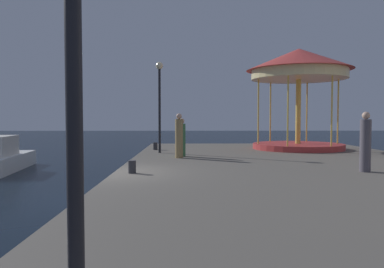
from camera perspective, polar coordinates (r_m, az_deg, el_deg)
name	(u,v)px	position (r m, az deg, el deg)	size (l,w,h in m)	color
ground_plane	(114,197)	(12.18, -11.91, -9.50)	(120.00, 120.00, 0.00)	black
quay_dock	(312,184)	(12.56, 17.95, -7.35)	(12.64, 25.90, 0.80)	#5B564F
motorboat_white	(0,158)	(19.87, -27.48, -3.30)	(2.41, 5.29, 1.67)	white
carousel	(299,74)	(21.33, 16.11, 8.88)	(5.71, 5.71, 5.50)	#B23333
lamp_post_mid_promenade	(159,91)	(18.26, -5.03, 6.59)	(0.36, 0.36, 4.44)	black
bollard_south	(155,146)	(20.02, -5.67, -1.86)	(0.24, 0.24, 0.40)	#2D2D33
bollard_center	(132,167)	(11.70, -9.20, -5.01)	(0.24, 0.24, 0.40)	#2D2D33
person_near_carousel	(182,139)	(16.50, -1.60, -0.71)	(0.34, 0.34, 1.70)	#387247
person_far_corner	(179,137)	(15.88, -2.00, -0.46)	(0.34, 0.34, 1.91)	#937A4C
person_by_the_water	(365,144)	(13.03, 25.14, -1.35)	(0.34, 0.34, 1.92)	#514C56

